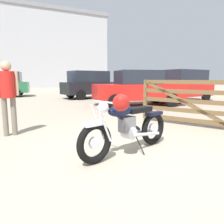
# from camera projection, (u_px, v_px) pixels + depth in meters

# --- Properties ---
(ground_plane) EXTENTS (80.00, 80.00, 0.00)m
(ground_plane) POSITION_uv_depth(u_px,v_px,m) (137.00, 156.00, 3.56)
(ground_plane) COLOR tan
(vintage_motorcycle) EXTENTS (2.02, 0.91, 1.07)m
(vintage_motorcycle) POSITION_uv_depth(u_px,v_px,m) (127.00, 126.00, 3.61)
(vintage_motorcycle) COLOR black
(vintage_motorcycle) RESTS_ON ground_plane
(timber_gate) EXTENTS (1.29, 2.31, 1.60)m
(timber_gate) POSITION_uv_depth(u_px,v_px,m) (194.00, 100.00, 5.72)
(timber_gate) COLOR brown
(timber_gate) RESTS_ON ground_plane
(bystander) EXTENTS (0.46, 0.30, 1.66)m
(bystander) POSITION_uv_depth(u_px,v_px,m) (8.00, 91.00, 4.72)
(bystander) COLOR #706656
(bystander) RESTS_ON ground_plane
(silver_sedan_mid) EXTENTS (4.45, 2.53, 1.67)m
(silver_sedan_mid) POSITION_uv_depth(u_px,v_px,m) (138.00, 88.00, 10.24)
(silver_sedan_mid) COLOR black
(silver_sedan_mid) RESTS_ON ground_plane
(blue_hatchback_right) EXTENTS (4.07, 2.19, 1.78)m
(blue_hatchback_right) POSITION_uv_depth(u_px,v_px,m) (182.00, 85.00, 12.23)
(blue_hatchback_right) COLOR black
(blue_hatchback_right) RESTS_ON ground_plane
(white_estate_far) EXTENTS (4.10, 2.27, 1.78)m
(white_estate_far) POSITION_uv_depth(u_px,v_px,m) (1.00, 84.00, 15.21)
(white_estate_far) COLOR black
(white_estate_far) RESTS_ON ground_plane
(pale_sedan_back) EXTENTS (4.09, 2.22, 1.78)m
(pale_sedan_back) POSITION_uv_depth(u_px,v_px,m) (91.00, 84.00, 14.18)
(pale_sedan_back) COLOR black
(pale_sedan_back) RESTS_ON ground_plane
(industrial_building) EXTENTS (18.60, 11.56, 11.19)m
(industrial_building) POSITION_uv_depth(u_px,v_px,m) (42.00, 52.00, 34.19)
(industrial_building) COLOR #B2B2B7
(industrial_building) RESTS_ON ground_plane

